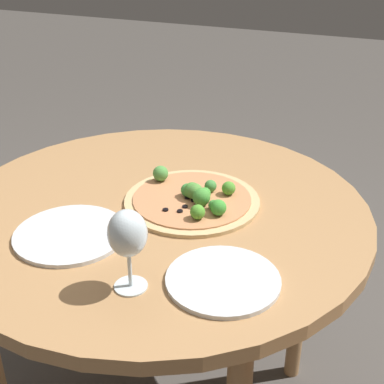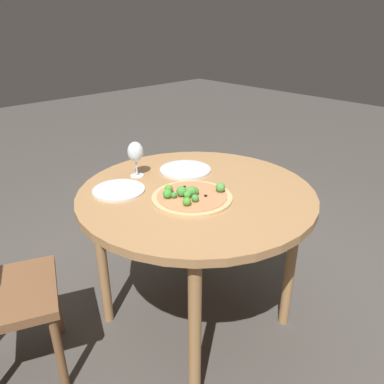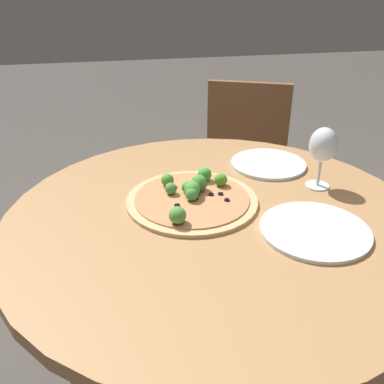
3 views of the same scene
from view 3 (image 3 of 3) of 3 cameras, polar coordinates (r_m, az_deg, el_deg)
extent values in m
cylinder|color=#A87A4C|center=(1.07, 3.12, -3.74)|extent=(1.05, 1.05, 0.03)
cylinder|color=#A87A4C|center=(1.63, 11.18, -7.92)|extent=(0.05, 0.05, 0.72)
cylinder|color=#A87A4C|center=(1.53, -12.42, -10.70)|extent=(0.05, 0.05, 0.72)
cube|color=brown|center=(1.96, 6.60, 1.06)|extent=(0.52, 0.52, 0.04)
cube|color=brown|center=(2.04, 7.45, 8.88)|extent=(0.36, 0.17, 0.40)
cylinder|color=brown|center=(1.94, 0.73, -6.56)|extent=(0.04, 0.04, 0.40)
cylinder|color=brown|center=(1.92, 10.83, -7.58)|extent=(0.04, 0.04, 0.40)
cylinder|color=brown|center=(2.23, 2.37, -1.69)|extent=(0.04, 0.04, 0.40)
cylinder|color=brown|center=(2.21, 11.11, -2.53)|extent=(0.04, 0.04, 0.40)
cylinder|color=tan|center=(1.11, 0.00, -1.14)|extent=(0.34, 0.34, 0.01)
cylinder|color=tan|center=(1.11, 0.00, -0.82)|extent=(0.30, 0.30, 0.00)
sphere|color=#4D9530|center=(1.16, -3.29, 1.61)|extent=(0.04, 0.04, 0.04)
sphere|color=#468D40|center=(1.12, -2.83, 0.46)|extent=(0.03, 0.03, 0.03)
sphere|color=#3F8535|center=(1.17, 1.04, 1.61)|extent=(0.03, 0.03, 0.03)
sphere|color=#528E3A|center=(1.11, 0.07, 0.43)|extent=(0.04, 0.04, 0.04)
sphere|color=#509642|center=(0.99, -1.95, -3.11)|extent=(0.04, 0.04, 0.04)
sphere|color=green|center=(1.09, -0.02, -0.29)|extent=(0.03, 0.03, 0.03)
sphere|color=green|center=(1.13, -0.63, 0.69)|extent=(0.03, 0.03, 0.03)
sphere|color=#4A9439|center=(1.10, 0.01, 0.22)|extent=(0.04, 0.04, 0.04)
sphere|color=#449136|center=(1.13, 0.94, 1.21)|extent=(0.04, 0.04, 0.04)
sphere|color=#4E972D|center=(1.16, 3.85, 1.66)|extent=(0.04, 0.04, 0.04)
sphere|color=green|center=(1.19, 1.70, 2.38)|extent=(0.04, 0.04, 0.04)
cylinder|color=black|center=(1.12, 2.57, -0.31)|extent=(0.01, 0.01, 0.00)
cylinder|color=black|center=(1.12, 0.65, -0.31)|extent=(0.01, 0.01, 0.00)
cylinder|color=black|center=(1.10, 0.49, -0.83)|extent=(0.01, 0.01, 0.00)
cylinder|color=black|center=(1.10, 4.68, -1.05)|extent=(0.01, 0.01, 0.00)
cylinder|color=black|center=(1.12, 3.84, -0.25)|extent=(0.01, 0.01, 0.00)
cylinder|color=black|center=(1.07, -1.99, -1.78)|extent=(0.01, 0.01, 0.00)
cylinder|color=silver|center=(1.25, 16.34, 0.84)|extent=(0.07, 0.07, 0.00)
cylinder|color=silver|center=(1.23, 16.58, 2.44)|extent=(0.01, 0.01, 0.07)
ellipsoid|color=silver|center=(1.20, 17.12, 6.05)|extent=(0.08, 0.08, 0.09)
cylinder|color=silver|center=(1.03, 16.05, -4.91)|extent=(0.25, 0.25, 0.01)
cylinder|color=silver|center=(1.34, 10.13, 3.73)|extent=(0.23, 0.23, 0.01)
camera|label=1|loc=(1.91, 35.13, 26.85)|focal=50.00mm
camera|label=2|loc=(2.11, -39.33, 26.65)|focal=35.00mm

